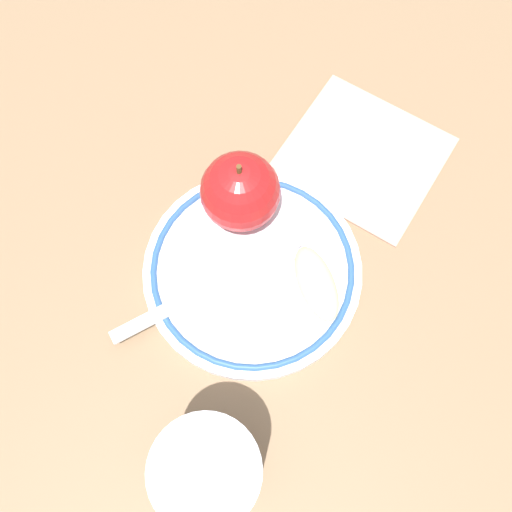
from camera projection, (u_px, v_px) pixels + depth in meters
name	position (u px, v px, depth m)	size (l,w,h in m)	color
ground_plane	(242.00, 264.00, 0.53)	(2.00, 2.00, 0.00)	#85674A
plate	(256.00, 266.00, 0.52)	(0.20, 0.20, 0.01)	white
apple_red_whole	(240.00, 192.00, 0.50)	(0.07, 0.07, 0.08)	#AD191A
apple_slice_front	(316.00, 283.00, 0.49)	(0.07, 0.03, 0.02)	beige
fork	(207.00, 289.00, 0.50)	(0.19, 0.08, 0.00)	silver
drinking_glass	(210.00, 471.00, 0.41)	(0.07, 0.07, 0.11)	silver
napkin_folded	(362.00, 155.00, 0.56)	(0.14, 0.15, 0.01)	tan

